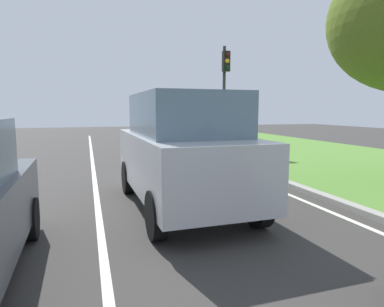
{
  "coord_description": "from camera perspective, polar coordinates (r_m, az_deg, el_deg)",
  "views": [
    {
      "loc": [
        -0.84,
        3.08,
        1.96
      ],
      "look_at": [
        0.91,
        8.71,
        1.2
      ],
      "focal_mm": 31.54,
      "sensor_mm": 36.0,
      "label": 1
    }
  ],
  "objects": [
    {
      "name": "ground_plane",
      "position": [
        11.13,
        -12.68,
        -2.97
      ],
      "size": [
        60.0,
        60.0,
        0.0
      ],
      "primitive_type": "plane",
      "color": "#383533"
    },
    {
      "name": "lane_line_center",
      "position": [
        11.1,
        -16.29,
        -3.1
      ],
      "size": [
        0.12,
        32.0,
        0.01
      ],
      "primitive_type": "cube",
      "color": "silver",
      "rests_on": "ground"
    },
    {
      "name": "lane_line_right_edge",
      "position": [
        11.95,
        4.79,
        -2.1
      ],
      "size": [
        0.12,
        32.0,
        0.01
      ],
      "primitive_type": "cube",
      "color": "silver",
      "rests_on": "ground"
    },
    {
      "name": "grass_verge_right",
      "position": [
        14.5,
        23.04,
        -0.88
      ],
      "size": [
        9.0,
        48.0,
        0.06
      ],
      "primitive_type": "cube",
      "color": "#548433",
      "rests_on": "ground"
    },
    {
      "name": "curb_right",
      "position": [
        12.14,
        6.98,
        -1.71
      ],
      "size": [
        0.24,
        48.0,
        0.12
      ],
      "primitive_type": "cube",
      "color": "#9E9B93",
      "rests_on": "ground"
    },
    {
      "name": "car_suv_ahead",
      "position": [
        6.68,
        -1.62,
        0.52
      ],
      "size": [
        2.05,
        4.54,
        2.28
      ],
      "rotation": [
        0.0,
        0.0,
        0.02
      ],
      "color": "#B7BABF",
      "rests_on": "ground"
    },
    {
      "name": "traffic_light_near_right",
      "position": [
        15.86,
        5.62,
        12.1
      ],
      "size": [
        0.32,
        0.5,
        4.85
      ],
      "color": "#2D2D2D",
      "rests_on": "ground"
    }
  ]
}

